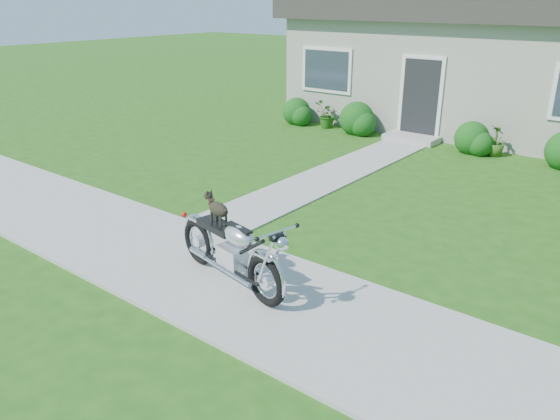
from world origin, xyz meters
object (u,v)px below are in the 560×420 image
object	(u,v)px
potted_plant_right	(496,141)
motorcycle_with_dog	(231,249)
potted_plant_left	(327,115)
house	(520,52)

from	to	relation	value
potted_plant_right	motorcycle_with_dog	distance (m)	8.65
potted_plant_left	potted_plant_right	size ratio (longest dim) A/B	1.02
potted_plant_left	motorcycle_with_dog	world-z (taller)	motorcycle_with_dog
house	potted_plant_right	world-z (taller)	house
house	motorcycle_with_dog	size ratio (longest dim) A/B	5.71
potted_plant_left	potted_plant_right	xyz separation A→B (m)	(4.88, 0.00, -0.01)
house	potted_plant_left	xyz separation A→B (m)	(-4.16, -3.44, -1.77)
house	potted_plant_right	xyz separation A→B (m)	(0.72, -3.44, -1.78)
potted_plant_right	potted_plant_left	bearing A→B (deg)	180.00
house	potted_plant_left	bearing A→B (deg)	-140.37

